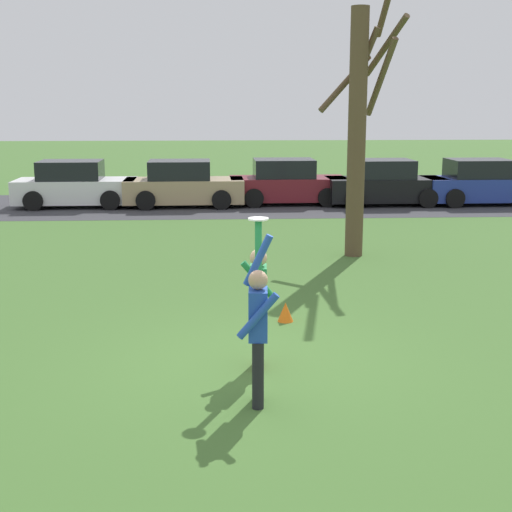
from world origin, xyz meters
TOP-DOWN VIEW (x-y plane):
  - ground_plane at (0.00, 0.00)m, footprint 120.00×120.00m
  - person_catcher at (0.09, -0.03)m, footprint 0.49×0.55m
  - person_defender at (0.01, -1.25)m, footprint 0.49×0.56m
  - frisbee_disc at (0.07, -0.25)m, footprint 0.26×0.26m
  - parked_car_white at (-5.37, 15.84)m, footprint 4.13×2.09m
  - parked_car_tan at (-1.63, 15.74)m, footprint 4.13×2.09m
  - parked_car_maroon at (2.03, 16.13)m, footprint 4.13×2.09m
  - parked_car_black at (5.45, 15.73)m, footprint 4.13×2.09m
  - parked_car_blue at (8.90, 15.69)m, footprint 4.13×2.09m
  - parking_strip at (1.84, 15.94)m, footprint 24.08×6.40m
  - bare_tree_tall at (2.83, 7.26)m, footprint 1.90×1.66m
  - field_cone_orange at (0.66, 2.06)m, footprint 0.26×0.26m

SIDE VIEW (x-z plane):
  - ground_plane at x=0.00m, z-range 0.00..0.00m
  - parking_strip at x=1.84m, z-range 0.00..0.01m
  - field_cone_orange at x=0.66m, z-range 0.00..0.32m
  - parked_car_white at x=-5.37m, z-range -0.07..1.52m
  - parked_car_tan at x=-1.63m, z-range -0.07..1.52m
  - parked_car_maroon at x=2.03m, z-range -0.07..1.52m
  - parked_car_black at x=5.45m, z-range -0.07..1.52m
  - parked_car_blue at x=8.90m, z-range -0.07..1.52m
  - person_defender at x=0.01m, z-range -0.04..2.00m
  - person_catcher at x=0.09m, z-range -0.06..2.02m
  - frisbee_disc at x=0.07m, z-range 2.08..2.10m
  - bare_tree_tall at x=2.83m, z-range -0.24..6.50m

